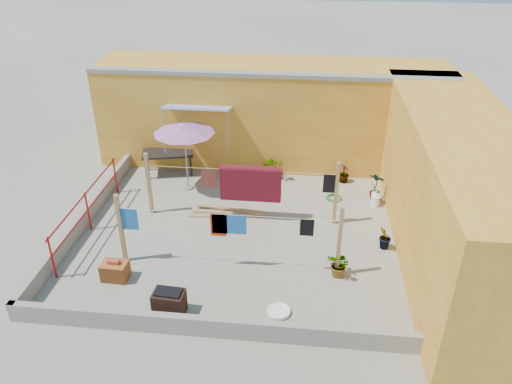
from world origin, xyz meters
TOP-DOWN VIEW (x-y plane):
  - ground at (0.00, 0.00)m, footprint 80.00×80.00m
  - wall_back at (0.50, 4.69)m, footprint 11.00×3.27m
  - wall_right at (5.20, 0.00)m, footprint 2.40×9.00m
  - parapet_front at (0.00, -3.58)m, footprint 8.30×0.16m
  - parapet_left at (-4.08, 0.00)m, footprint 0.16×7.30m
  - red_railing at (-3.85, -0.20)m, footprint 0.05×4.20m
  - clothesline_rig at (0.20, 0.53)m, footprint 5.09×2.35m
  - patio_umbrella at (-1.82, 2.29)m, footprint 2.12×2.12m
  - outdoor_table at (-2.64, 3.20)m, footprint 1.71×1.13m
  - brick_stack at (-2.49, -2.08)m, footprint 0.59×0.44m
  - lumber_pile at (-0.42, 0.92)m, footprint 2.12×0.60m
  - brazier at (-0.98, -3.05)m, footprint 0.66×0.47m
  - white_basin at (1.27, -2.81)m, footprint 0.50×0.50m
  - water_jug_a at (3.70, 1.83)m, footprint 0.22×0.22m
  - water_jug_b at (3.70, 1.97)m, footprint 0.25×0.25m
  - green_hose at (2.55, 2.10)m, footprint 0.48×0.48m
  - plant_back_a at (0.67, 3.20)m, footprint 0.76×0.68m
  - plant_back_b at (2.86, 3.20)m, footprint 0.39×0.39m
  - plant_right_a at (3.70, 2.14)m, footprint 0.58×0.53m
  - plant_right_b at (3.70, -0.26)m, footprint 0.36×0.41m
  - plant_right_c at (2.55, -1.44)m, footprint 0.72×0.71m

SIDE VIEW (x-z plane):
  - ground at x=0.00m, z-range 0.00..0.00m
  - green_hose at x=2.55m, z-range 0.00..0.07m
  - white_basin at x=1.27m, z-range 0.00..0.09m
  - lumber_pile at x=-0.42m, z-range 0.00..0.13m
  - water_jug_a at x=3.70m, z-range -0.02..0.33m
  - water_jug_b at x=3.70m, z-range -0.02..0.36m
  - brick_stack at x=-2.49m, z-range -0.04..0.47m
  - parapet_front at x=0.00m, z-range 0.00..0.44m
  - parapet_left at x=-4.08m, z-range 0.00..0.44m
  - brazier at x=-0.98m, z-range -0.01..0.57m
  - plant_back_b at x=2.86m, z-range 0.00..0.59m
  - plant_right_c at x=2.55m, z-range 0.00..0.61m
  - plant_right_b at x=3.70m, z-range 0.00..0.67m
  - plant_back_a at x=0.67m, z-range 0.00..0.74m
  - plant_right_a at x=3.70m, z-range 0.00..0.91m
  - outdoor_table at x=-2.64m, z-range 0.30..1.03m
  - red_railing at x=-3.85m, z-range 0.17..1.27m
  - clothesline_rig at x=0.20m, z-range 0.13..1.93m
  - wall_right at x=5.20m, z-range 0.00..3.20m
  - wall_back at x=0.50m, z-range 0.00..3.21m
  - patio_umbrella at x=-1.82m, z-range 0.85..2.99m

